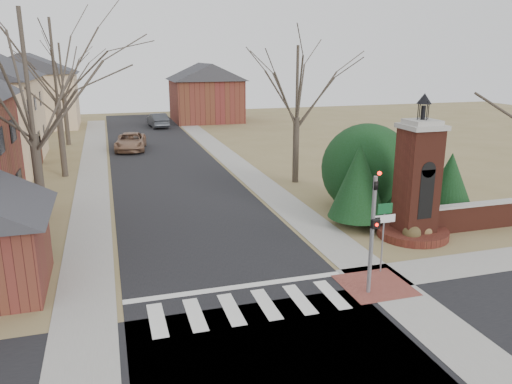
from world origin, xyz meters
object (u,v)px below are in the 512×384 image
object	(u,v)px
brick_gate_monument	(416,191)
distant_car	(158,120)
sign_post	(384,224)
pickup_truck	(131,142)
traffic_signal_pole	(373,223)

from	to	relation	value
brick_gate_monument	distant_car	xyz separation A→B (m)	(-7.40, 39.07, -1.37)
sign_post	distant_car	bearing A→B (deg)	95.42
sign_post	pickup_truck	xyz separation A→B (m)	(-7.73, 28.58, -1.21)
sign_post	distant_car	size ratio (longest dim) A/B	0.57
sign_post	pickup_truck	size ratio (longest dim) A/B	0.52
sign_post	pickup_truck	bearing A→B (deg)	105.14
sign_post	pickup_truck	world-z (taller)	sign_post
sign_post	brick_gate_monument	distance (m)	4.55
traffic_signal_pole	sign_post	world-z (taller)	traffic_signal_pole
traffic_signal_pole	pickup_truck	bearing A→B (deg)	102.11
traffic_signal_pole	sign_post	distance (m)	2.02
pickup_truck	distant_car	world-z (taller)	distant_car
traffic_signal_pole	pickup_truck	distance (m)	30.74
sign_post	distant_car	world-z (taller)	sign_post
pickup_truck	sign_post	bearing A→B (deg)	-67.55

